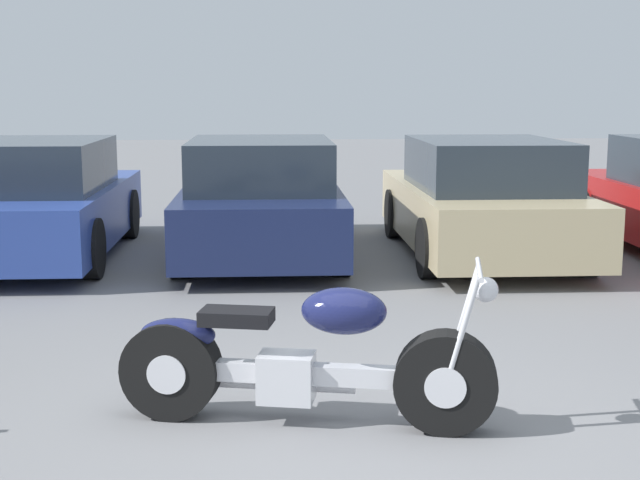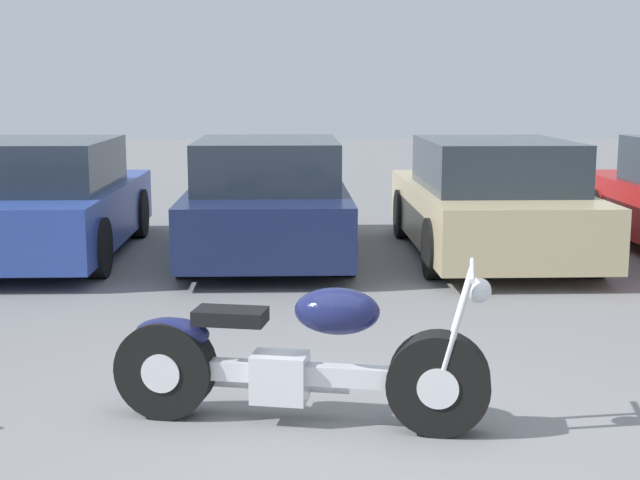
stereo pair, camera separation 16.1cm
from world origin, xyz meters
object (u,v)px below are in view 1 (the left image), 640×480
(motorcycle, at_px, (301,360))
(parked_car_navy, at_px, (261,201))
(parked_car_blue, at_px, (37,202))
(parked_car_champagne, at_px, (482,201))

(motorcycle, bearing_deg, parked_car_navy, 92.87)
(parked_car_blue, distance_m, parked_car_navy, 2.71)
(parked_car_blue, relative_size, parked_car_champagne, 1.00)
(parked_car_blue, distance_m, parked_car_champagne, 5.41)
(parked_car_navy, relative_size, parked_car_champagne, 1.00)
(motorcycle, bearing_deg, parked_car_champagne, 65.89)
(motorcycle, xyz_separation_m, parked_car_navy, (-0.28, 5.59, 0.27))
(motorcycle, relative_size, parked_car_navy, 0.54)
(motorcycle, bearing_deg, parked_car_blue, 118.07)
(parked_car_navy, bearing_deg, parked_car_blue, 179.77)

